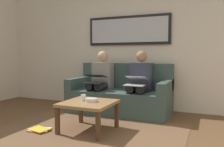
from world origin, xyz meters
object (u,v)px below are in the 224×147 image
at_px(person_right, 101,79).
at_px(laptop_black, 95,79).
at_px(cup, 83,98).
at_px(laptop_silver, 136,81).
at_px(framed_mirror, 128,30).
at_px(bowl, 91,100).
at_px(magazine_stack, 39,130).
at_px(person_left, 140,81).
at_px(couch, 121,95).
at_px(coffee_table, 88,106).

relative_size(person_right, laptop_black, 3.14).
height_order(cup, laptop_silver, laptop_silver).
height_order(framed_mirror, laptop_black, framed_mirror).
distance_m(bowl, laptop_black, 1.00).
relative_size(laptop_silver, magazine_stack, 1.09).
bearing_deg(laptop_silver, person_left, -90.00).
bearing_deg(couch, laptop_silver, 141.18).
relative_size(framed_mirror, laptop_silver, 4.78).
distance_m(laptop_silver, magazine_stack, 1.69).
height_order(laptop_black, magazine_stack, laptop_black).
bearing_deg(coffee_table, bowl, -161.13).
bearing_deg(magazine_stack, framed_mirror, -108.69).
bearing_deg(laptop_black, couch, -141.27).
bearing_deg(framed_mirror, magazine_stack, 71.31).
xyz_separation_m(framed_mirror, laptop_black, (0.39, 0.70, -0.92)).
bearing_deg(laptop_silver, bowl, 67.85).
xyz_separation_m(laptop_silver, magazine_stack, (1.03, 1.19, -0.61)).
relative_size(couch, cup, 20.27).
relative_size(couch, laptop_black, 5.03).
relative_size(cup, magazine_stack, 0.28).
relative_size(bowl, laptop_black, 0.47).
bearing_deg(coffee_table, cup, -15.50).
xyz_separation_m(couch, framed_mirror, (0.00, -0.39, 1.24)).
distance_m(bowl, person_right, 1.22).
bearing_deg(magazine_stack, bowl, -155.59).
xyz_separation_m(cup, magazine_stack, (0.53, 0.31, -0.44)).
bearing_deg(person_right, person_left, 180.00).
distance_m(person_right, magazine_stack, 1.57).
xyz_separation_m(person_left, magazine_stack, (1.03, 1.44, -0.59)).
relative_size(coffee_table, person_right, 0.60).
bearing_deg(cup, coffee_table, 164.50).
xyz_separation_m(person_left, laptop_black, (0.77, 0.24, 0.02)).
xyz_separation_m(couch, cup, (0.11, 1.19, 0.14)).
distance_m(couch, framed_mirror, 1.30).
relative_size(person_left, laptop_silver, 3.23).
bearing_deg(bowl, magazine_stack, 24.41).
relative_size(bowl, person_right, 0.15).
height_order(coffee_table, person_left, person_left).
bearing_deg(person_left, framed_mirror, -49.82).
distance_m(cup, magazine_stack, 0.75).
bearing_deg(framed_mirror, coffee_table, 89.44).
xyz_separation_m(coffee_table, bowl, (-0.04, -0.01, 0.08)).
height_order(coffee_table, person_right, person_right).
bearing_deg(laptop_silver, couch, -38.82).
bearing_deg(magazine_stack, person_left, -125.55).
relative_size(coffee_table, person_left, 0.60).
height_order(cup, bowl, cup).
bearing_deg(magazine_stack, cup, -149.23).
xyz_separation_m(laptop_silver, person_right, (0.77, -0.24, -0.02)).
xyz_separation_m(couch, laptop_black, (0.39, 0.31, 0.32)).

